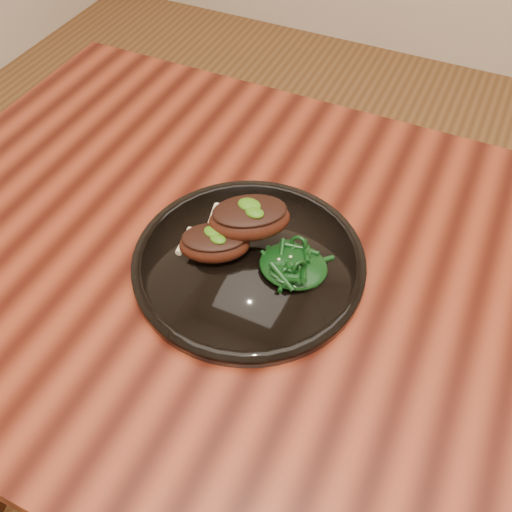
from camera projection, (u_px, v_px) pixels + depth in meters
The scene contains 6 objects.
desk at pixel (411, 353), 0.79m from camera, with size 1.60×0.80×0.75m.
plate at pixel (249, 262), 0.78m from camera, with size 0.32×0.32×0.02m.
lamb_chop_front at pixel (214, 243), 0.76m from camera, with size 0.11×0.10×0.04m.
lamb_chop_back at pixel (249, 218), 0.76m from camera, with size 0.13×0.12×0.05m.
herb_smear at pixel (244, 216), 0.82m from camera, with size 0.08×0.05×0.00m, color #204C08.
greens_heap at pixel (294, 263), 0.74m from camera, with size 0.09×0.09×0.03m.
Camera 1 is at (-0.02, -0.47, 1.35)m, focal length 40.00 mm.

